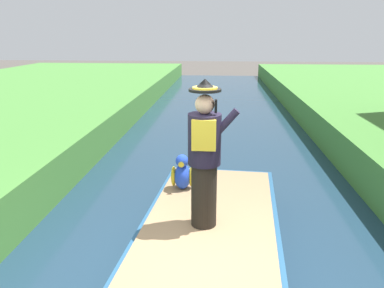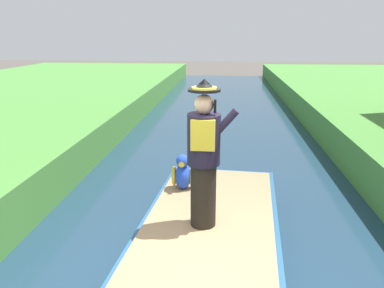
% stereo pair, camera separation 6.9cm
% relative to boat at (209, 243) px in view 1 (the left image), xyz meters
% --- Properties ---
extents(boat, '(2.10, 4.32, 0.61)m').
position_rel_boat_xyz_m(boat, '(0.00, 0.00, 0.00)').
color(boat, '#23517A').
rests_on(boat, canal_water).
extents(person_pirate, '(0.61, 0.42, 1.85)m').
position_rel_boat_xyz_m(person_pirate, '(-0.07, -0.06, 1.23)').
color(person_pirate, black).
rests_on(person_pirate, boat).
extents(parrot_plush, '(0.36, 0.34, 0.57)m').
position_rel_boat_xyz_m(parrot_plush, '(-0.46, 1.06, 0.55)').
color(parrot_plush, blue).
rests_on(parrot_plush, boat).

